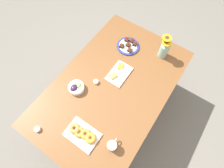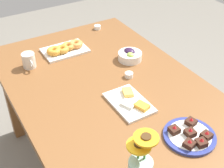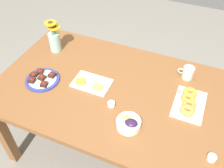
{
  "view_description": "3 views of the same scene",
  "coord_description": "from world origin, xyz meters",
  "px_view_note": "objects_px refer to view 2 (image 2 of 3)",
  "views": [
    {
      "loc": [
        -0.59,
        -0.4,
        2.24
      ],
      "look_at": [
        0.0,
        0.0,
        0.78
      ],
      "focal_mm": 28.0,
      "sensor_mm": 36.0,
      "label": 1
    },
    {
      "loc": [
        1.16,
        -0.69,
        1.76
      ],
      "look_at": [
        0.0,
        0.0,
        0.78
      ],
      "focal_mm": 50.0,
      "sensor_mm": 36.0,
      "label": 2
    },
    {
      "loc": [
        -0.47,
        1.11,
        1.95
      ],
      "look_at": [
        0.0,
        0.0,
        0.78
      ],
      "focal_mm": 40.0,
      "sensor_mm": 36.0,
      "label": 3
    }
  ],
  "objects_px": {
    "croissant_platter": "(65,49)",
    "dessert_plate": "(190,136)",
    "grape_bowl": "(130,55)",
    "cheese_platter": "(130,102)",
    "jam_cup_berry": "(97,27)",
    "dining_table": "(112,102)",
    "jam_cup_honey": "(129,75)",
    "coffee_mug": "(29,60)"
  },
  "relations": [
    {
      "from": "croissant_platter",
      "to": "dessert_plate",
      "type": "distance_m",
      "value": 1.01
    },
    {
      "from": "grape_bowl",
      "to": "cheese_platter",
      "type": "height_order",
      "value": "grape_bowl"
    },
    {
      "from": "croissant_platter",
      "to": "dessert_plate",
      "type": "height_order",
      "value": "dessert_plate"
    },
    {
      "from": "grape_bowl",
      "to": "croissant_platter",
      "type": "relative_size",
      "value": 0.52
    },
    {
      "from": "cheese_platter",
      "to": "jam_cup_berry",
      "type": "xyz_separation_m",
      "value": [
        -0.84,
        0.27,
        0.0
      ]
    },
    {
      "from": "dining_table",
      "to": "jam_cup_honey",
      "type": "height_order",
      "value": "jam_cup_honey"
    },
    {
      "from": "coffee_mug",
      "to": "grape_bowl",
      "type": "xyz_separation_m",
      "value": [
        0.24,
        0.56,
        -0.02
      ]
    },
    {
      "from": "dining_table",
      "to": "croissant_platter",
      "type": "height_order",
      "value": "croissant_platter"
    },
    {
      "from": "coffee_mug",
      "to": "cheese_platter",
      "type": "distance_m",
      "value": 0.68
    },
    {
      "from": "jam_cup_berry",
      "to": "dining_table",
      "type": "bearing_deg",
      "value": -22.43
    },
    {
      "from": "dining_table",
      "to": "dessert_plate",
      "type": "relative_size",
      "value": 6.74
    },
    {
      "from": "coffee_mug",
      "to": "jam_cup_honey",
      "type": "distance_m",
      "value": 0.6
    },
    {
      "from": "dining_table",
      "to": "cheese_platter",
      "type": "bearing_deg",
      "value": 7.23
    },
    {
      "from": "grape_bowl",
      "to": "dessert_plate",
      "type": "distance_m",
      "value": 0.71
    },
    {
      "from": "cheese_platter",
      "to": "croissant_platter",
      "type": "distance_m",
      "value": 0.66
    },
    {
      "from": "jam_cup_honey",
      "to": "jam_cup_berry",
      "type": "relative_size",
      "value": 1.0
    },
    {
      "from": "coffee_mug",
      "to": "jam_cup_berry",
      "type": "relative_size",
      "value": 2.34
    },
    {
      "from": "cheese_platter",
      "to": "dessert_plate",
      "type": "xyz_separation_m",
      "value": [
        0.33,
        0.1,
        0.0
      ]
    },
    {
      "from": "dining_table",
      "to": "grape_bowl",
      "type": "bearing_deg",
      "value": 130.02
    },
    {
      "from": "dining_table",
      "to": "jam_cup_honey",
      "type": "distance_m",
      "value": 0.19
    },
    {
      "from": "croissant_platter",
      "to": "coffee_mug",
      "type": "bearing_deg",
      "value": -77.03
    },
    {
      "from": "dining_table",
      "to": "croissant_platter",
      "type": "distance_m",
      "value": 0.52
    },
    {
      "from": "dining_table",
      "to": "croissant_platter",
      "type": "relative_size",
      "value": 5.71
    },
    {
      "from": "coffee_mug",
      "to": "grape_bowl",
      "type": "distance_m",
      "value": 0.61
    },
    {
      "from": "coffee_mug",
      "to": "jam_cup_berry",
      "type": "height_order",
      "value": "coffee_mug"
    },
    {
      "from": "croissant_platter",
      "to": "jam_cup_honey",
      "type": "bearing_deg",
      "value": 23.74
    },
    {
      "from": "dining_table",
      "to": "croissant_platter",
      "type": "xyz_separation_m",
      "value": [
        -0.51,
        -0.05,
        0.11
      ]
    },
    {
      "from": "croissant_platter",
      "to": "jam_cup_honey",
      "type": "xyz_separation_m",
      "value": [
        0.45,
        0.2,
        -0.01
      ]
    },
    {
      "from": "jam_cup_berry",
      "to": "dessert_plate",
      "type": "bearing_deg",
      "value": -8.02
    },
    {
      "from": "grape_bowl",
      "to": "jam_cup_honey",
      "type": "xyz_separation_m",
      "value": [
        0.16,
        -0.11,
        -0.01
      ]
    },
    {
      "from": "croissant_platter",
      "to": "jam_cup_berry",
      "type": "xyz_separation_m",
      "value": [
        -0.18,
        0.34,
        -0.01
      ]
    },
    {
      "from": "croissant_platter",
      "to": "jam_cup_berry",
      "type": "distance_m",
      "value": 0.39
    },
    {
      "from": "croissant_platter",
      "to": "jam_cup_honey",
      "type": "height_order",
      "value": "croissant_platter"
    },
    {
      "from": "croissant_platter",
      "to": "dining_table",
      "type": "bearing_deg",
      "value": 5.85
    },
    {
      "from": "dessert_plate",
      "to": "jam_cup_berry",
      "type": "bearing_deg",
      "value": 171.98
    },
    {
      "from": "cheese_platter",
      "to": "jam_cup_berry",
      "type": "height_order",
      "value": "cheese_platter"
    },
    {
      "from": "coffee_mug",
      "to": "grape_bowl",
      "type": "height_order",
      "value": "coffee_mug"
    },
    {
      "from": "dessert_plate",
      "to": "coffee_mug",
      "type": "bearing_deg",
      "value": -155.33
    },
    {
      "from": "dessert_plate",
      "to": "dining_table",
      "type": "bearing_deg",
      "value": -166.0
    },
    {
      "from": "grape_bowl",
      "to": "jam_cup_berry",
      "type": "distance_m",
      "value": 0.48
    },
    {
      "from": "grape_bowl",
      "to": "jam_cup_honey",
      "type": "height_order",
      "value": "grape_bowl"
    },
    {
      "from": "coffee_mug",
      "to": "croissant_platter",
      "type": "xyz_separation_m",
      "value": [
        -0.06,
        0.26,
        -0.02
      ]
    }
  ]
}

